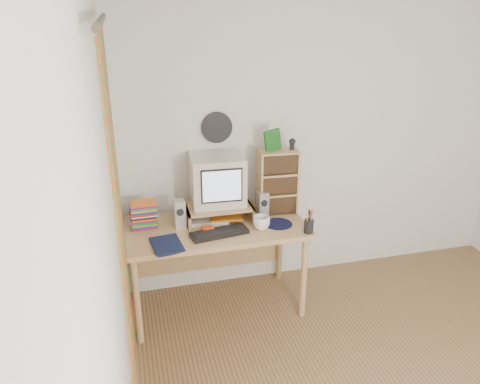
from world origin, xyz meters
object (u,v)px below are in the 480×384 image
crt_monitor (218,180)px  mug (261,223)px  dvd_stack (143,211)px  diary (152,246)px  cd_rack (278,182)px  keyboard (219,233)px  desk (214,237)px

crt_monitor → mug: size_ratio=3.08×
mug → dvd_stack: bearing=163.6°
dvd_stack → diary: bearing=-86.0°
crt_monitor → cd_rack: (0.48, -0.03, -0.05)m
keyboard → cd_rack: size_ratio=0.81×
crt_monitor → keyboard: (-0.06, -0.31, -0.30)m
keyboard → mug: 0.33m
crt_monitor → cd_rack: size_ratio=0.77×
keyboard → dvd_stack: size_ratio=1.59×
crt_monitor → diary: bearing=-140.8°
desk → dvd_stack: dvd_stack is taller
dvd_stack → mug: bearing=-17.5°
crt_monitor → keyboard: crt_monitor is taller
dvd_stack → cd_rack: size_ratio=0.51×
mug → diary: size_ratio=0.53×
desk → dvd_stack: (-0.53, 0.04, 0.27)m
dvd_stack → diary: 0.38m
keyboard → cd_rack: bearing=18.4°
keyboard → dvd_stack: 0.61m
dvd_stack → cd_rack: (1.07, 0.01, 0.13)m
diary → crt_monitor: bearing=29.6°
desk → diary: 0.61m
mug → cd_rack: bearing=51.4°
crt_monitor → diary: size_ratio=1.64×
desk → mug: (0.33, -0.21, 0.19)m
cd_rack → diary: (-1.04, -0.37, -0.24)m
desk → crt_monitor: bearing=56.5°
crt_monitor → mug: bearing=-45.0°
crt_monitor → dvd_stack: bearing=-172.7°
dvd_stack → mug: 0.90m
desk → diary: diary is taller
desk → dvd_stack: bearing=175.6°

